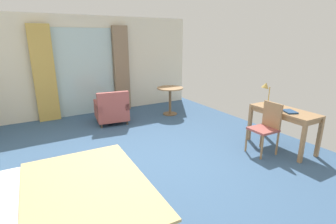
% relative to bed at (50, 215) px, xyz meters
% --- Properties ---
extents(ground, '(6.16, 7.67, 0.10)m').
position_rel_bed_xyz_m(ground, '(1.66, 0.88, -0.31)').
color(ground, '#38567A').
extents(wall_back, '(5.76, 0.12, 2.58)m').
position_rel_bed_xyz_m(wall_back, '(1.66, 4.46, 1.03)').
color(wall_back, silver).
rests_on(wall_back, ground).
extents(balcony_glass_door, '(1.54, 0.02, 2.27)m').
position_rel_bed_xyz_m(balcony_glass_door, '(1.43, 4.38, 0.88)').
color(balcony_glass_door, silver).
rests_on(balcony_glass_door, ground).
extents(curtain_panel_left, '(0.50, 0.10, 2.34)m').
position_rel_bed_xyz_m(curtain_panel_left, '(0.44, 4.28, 0.91)').
color(curtain_panel_left, tan).
rests_on(curtain_panel_left, ground).
extents(curtain_panel_right, '(0.42, 0.10, 2.34)m').
position_rel_bed_xyz_m(curtain_panel_right, '(2.42, 4.28, 0.91)').
color(curtain_panel_right, '#897056').
rests_on(curtain_panel_right, ground).
extents(bed, '(2.05, 1.95, 1.02)m').
position_rel_bed_xyz_m(bed, '(0.00, 0.00, 0.00)').
color(bed, '#9E754C').
rests_on(bed, ground).
extents(writing_desk, '(0.55, 1.22, 0.75)m').
position_rel_bed_xyz_m(writing_desk, '(4.05, 0.24, 0.39)').
color(writing_desk, '#9E754C').
rests_on(writing_desk, ground).
extents(desk_chair, '(0.44, 0.43, 0.93)m').
position_rel_bed_xyz_m(desk_chair, '(3.61, 0.25, 0.26)').
color(desk_chair, '#9E4C47').
rests_on(desk_chair, ground).
extents(desk_lamp, '(0.24, 0.20, 0.45)m').
position_rel_bed_xyz_m(desk_lamp, '(4.05, 0.69, 0.81)').
color(desk_lamp, tan).
rests_on(desk_lamp, writing_desk).
extents(closed_book, '(0.27, 0.31, 0.03)m').
position_rel_bed_xyz_m(closed_book, '(3.98, 0.08, 0.51)').
color(closed_book, navy).
rests_on(closed_book, writing_desk).
extents(armchair_by_window, '(0.82, 0.88, 0.83)m').
position_rel_bed_xyz_m(armchair_by_window, '(1.74, 3.26, 0.07)').
color(armchair_by_window, '#9E4C47').
rests_on(armchair_by_window, ground).
extents(round_cafe_table, '(0.70, 0.70, 0.74)m').
position_rel_bed_xyz_m(round_cafe_table, '(3.35, 3.17, 0.29)').
color(round_cafe_table, '#9E754C').
rests_on(round_cafe_table, ground).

